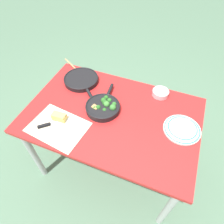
# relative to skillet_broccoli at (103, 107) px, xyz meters

# --- Properties ---
(ground_plane) EXTENTS (14.00, 14.00, 0.00)m
(ground_plane) POSITION_rel_skillet_broccoli_xyz_m (0.07, -0.02, -0.77)
(ground_plane) COLOR #51755B
(dining_table_red) EXTENTS (1.23, 0.82, 0.74)m
(dining_table_red) POSITION_rel_skillet_broccoli_xyz_m (0.07, -0.02, -0.11)
(dining_table_red) COLOR red
(dining_table_red) RESTS_ON ground_plane
(skillet_broccoli) EXTENTS (0.25, 0.37, 0.08)m
(skillet_broccoli) POSITION_rel_skillet_broccoli_xyz_m (0.00, 0.00, 0.00)
(skillet_broccoli) COLOR black
(skillet_broccoli) RESTS_ON dining_table_red
(skillet_eggs) EXTENTS (0.35, 0.34, 0.04)m
(skillet_eggs) POSITION_rel_skillet_broccoli_xyz_m (-0.29, 0.21, -0.01)
(skillet_eggs) COLOR black
(skillet_eggs) RESTS_ON dining_table_red
(wooden_spoon) EXTENTS (0.31, 0.20, 0.02)m
(wooden_spoon) POSITION_rel_skillet_broccoli_xyz_m (-0.39, 0.33, -0.02)
(wooden_spoon) COLOR tan
(wooden_spoon) RESTS_ON dining_table_red
(parchment_sheet) EXTENTS (0.41, 0.32, 0.00)m
(parchment_sheet) POSITION_rel_skillet_broccoli_xyz_m (-0.22, -0.26, -0.03)
(parchment_sheet) COLOR beige
(parchment_sheet) RESTS_ON dining_table_red
(grater_knife) EXTENTS (0.22, 0.20, 0.02)m
(grater_knife) POSITION_rel_skillet_broccoli_xyz_m (-0.27, -0.26, -0.02)
(grater_knife) COLOR silver
(grater_knife) RESTS_ON dining_table_red
(cheese_block) EXTENTS (0.10, 0.06, 0.05)m
(cheese_block) POSITION_rel_skillet_broccoli_xyz_m (-0.25, -0.20, -0.00)
(cheese_block) COLOR #E0C15B
(cheese_block) RESTS_ON dining_table_red
(dinner_plate_stack) EXTENTS (0.25, 0.25, 0.03)m
(dinner_plate_stack) POSITION_rel_skillet_broccoli_xyz_m (0.56, 0.02, -0.02)
(dinner_plate_stack) COLOR silver
(dinner_plate_stack) RESTS_ON dining_table_red
(prep_bowl_steel) EXTENTS (0.13, 0.13, 0.04)m
(prep_bowl_steel) POSITION_rel_skillet_broccoli_xyz_m (0.35, 0.30, -0.01)
(prep_bowl_steel) COLOR #B7B7BC
(prep_bowl_steel) RESTS_ON dining_table_red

